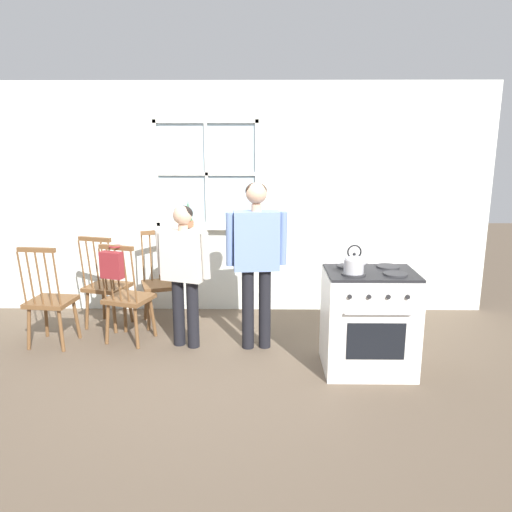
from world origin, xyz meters
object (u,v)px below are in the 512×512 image
(potted_plant, at_px, (188,219))
(chair_by_window, at_px, (128,298))
(person_teen_center, at_px, (256,250))
(stove, at_px, (368,319))
(handbag, at_px, (112,264))
(chair_near_stove, at_px, (162,284))
(chair_center_cluster, at_px, (50,301))
(person_elderly_left, at_px, (184,264))
(kettle, at_px, (354,263))
(chair_near_wall, at_px, (106,287))

(potted_plant, bearing_deg, chair_by_window, -117.52)
(person_teen_center, height_order, stove, person_teen_center)
(chair_by_window, height_order, potted_plant, potted_plant)
(chair_by_window, relative_size, handbag, 3.42)
(chair_near_stove, bearing_deg, chair_center_cluster, -165.47)
(person_elderly_left, relative_size, kettle, 5.80)
(chair_near_wall, relative_size, kettle, 4.26)
(chair_by_window, bearing_deg, person_elderly_left, -172.32)
(chair_near_wall, bearing_deg, chair_by_window, 146.29)
(chair_near_wall, distance_m, person_teen_center, 1.84)
(chair_near_stove, distance_m, person_elderly_left, 0.85)
(chair_center_cluster, bearing_deg, stove, 177.70)
(chair_near_wall, distance_m, kettle, 2.81)
(chair_near_stove, distance_m, potted_plant, 0.83)
(chair_center_cluster, bearing_deg, handbag, 177.41)
(person_teen_center, distance_m, handbag, 1.40)
(chair_near_stove, height_order, person_teen_center, person_teen_center)
(chair_near_stove, height_order, potted_plant, potted_plant)
(person_teen_center, xyz_separation_m, potted_plant, (-0.82, 1.10, 0.13))
(chair_near_stove, xyz_separation_m, stove, (2.10, -1.15, 0.01))
(chair_by_window, distance_m, chair_near_wall, 0.54)
(chair_center_cluster, bearing_deg, person_teen_center, -174.24)
(chair_near_wall, height_order, kettle, kettle)
(person_teen_center, relative_size, kettle, 6.71)
(chair_center_cluster, xyz_separation_m, potted_plant, (1.26, 1.06, 0.68))
(kettle, bearing_deg, person_teen_center, 144.90)
(chair_near_stove, height_order, handbag, same)
(kettle, height_order, handbag, kettle)
(chair_center_cluster, relative_size, stove, 0.97)
(chair_near_stove, bearing_deg, potted_plant, 38.61)
(chair_center_cluster, xyz_separation_m, chair_near_stove, (1.00, 0.66, 0.00))
(chair_near_stove, relative_size, kettle, 4.26)
(stove, bearing_deg, person_elderly_left, 164.15)
(chair_center_cluster, bearing_deg, chair_near_stove, -139.89)
(potted_plant, bearing_deg, chair_near_stove, -122.58)
(handbag, bearing_deg, chair_by_window, 71.90)
(chair_near_stove, relative_size, potted_plant, 3.35)
(chair_by_window, height_order, person_teen_center, person_teen_center)
(stove, xyz_separation_m, potted_plant, (-1.84, 1.56, 0.67))
(chair_near_stove, bearing_deg, chair_by_window, -132.26)
(potted_plant, distance_m, handbag, 1.33)
(kettle, bearing_deg, stove, 36.52)
(chair_near_wall, bearing_deg, handbag, 129.63)
(chair_by_window, xyz_separation_m, person_teen_center, (1.32, -0.14, 0.55))
(chair_center_cluster, relative_size, handbag, 3.42)
(chair_near_stove, relative_size, person_teen_center, 0.63)
(chair_near_wall, relative_size, handbag, 3.42)
(chair_near_stove, distance_m, kettle, 2.38)
(stove, bearing_deg, person_teen_center, 155.75)
(chair_near_stove, relative_size, stove, 0.97)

